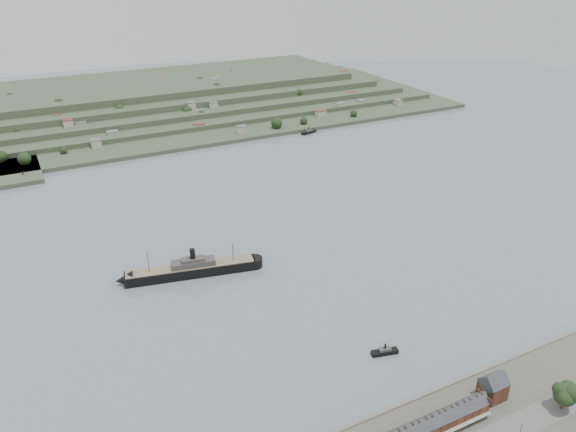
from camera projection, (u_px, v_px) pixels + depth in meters
name	position (u px, v px, depth m)	size (l,w,h in m)	color
ground	(278.00, 255.00, 376.00)	(1400.00, 1400.00, 0.00)	slate
terrace_row	(434.00, 424.00, 234.46)	(55.60, 9.80, 11.07)	#452218
gabled_building	(493.00, 387.00, 252.51)	(10.40, 10.18, 14.09)	#452218
far_peninsula	(158.00, 101.00, 696.81)	(760.00, 309.00, 30.00)	#374A31
steamship	(187.00, 270.00, 350.64)	(91.08, 28.13, 22.04)	black
tugboat	(385.00, 351.00, 284.43)	(14.36, 6.92, 6.24)	black
ferry_west	(23.00, 177.00, 497.43)	(19.08, 11.58, 6.93)	black
ferry_east	(309.00, 132.00, 616.63)	(19.50, 10.00, 7.04)	black
fig_tree	(567.00, 394.00, 245.03)	(12.63, 10.94, 14.10)	#493121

